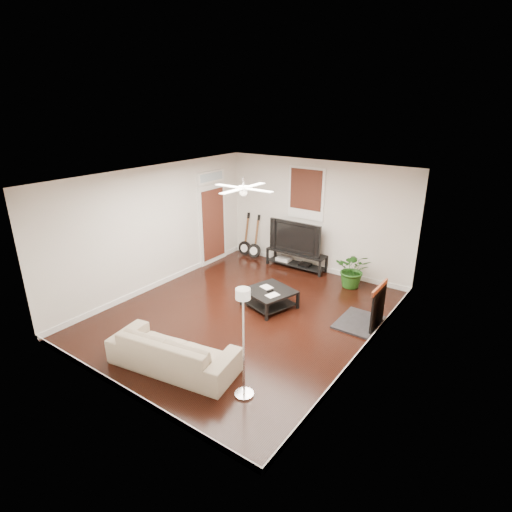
{
  "coord_description": "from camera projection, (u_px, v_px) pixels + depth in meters",
  "views": [
    {
      "loc": [
        4.48,
        -5.93,
        4.07
      ],
      "look_at": [
        0.0,
        0.4,
        1.15
      ],
      "focal_mm": 28.69,
      "sensor_mm": 36.0,
      "label": 1
    }
  ],
  "objects": [
    {
      "name": "door_left",
      "position": [
        213.0,
        217.0,
        10.73
      ],
      "size": [
        0.08,
        1.0,
        2.5
      ],
      "primitive_type": "cube",
      "color": "white",
      "rests_on": "wall_left"
    },
    {
      "name": "room",
      "position": [
        244.0,
        250.0,
        7.89
      ],
      "size": [
        5.01,
        6.01,
        2.81
      ],
      "color": "black",
      "rests_on": "ground"
    },
    {
      "name": "guitar_right",
      "position": [
        254.0,
        237.0,
        11.17
      ],
      "size": [
        0.42,
        0.32,
        1.23
      ],
      "primitive_type": null,
      "rotation": [
        0.0,
        0.0,
        0.15
      ],
      "color": "black",
      "rests_on": "floor"
    },
    {
      "name": "coffee_table",
      "position": [
        269.0,
        298.0,
        8.63
      ],
      "size": [
        1.12,
        1.12,
        0.38
      ],
      "primitive_type": "cube",
      "rotation": [
        0.0,
        0.0,
        -0.29
      ],
      "color": "black",
      "rests_on": "floor"
    },
    {
      "name": "brick_accent",
      "position": [
        389.0,
        262.0,
        7.31
      ],
      "size": [
        0.02,
        2.2,
        2.8
      ],
      "primitive_type": "cube",
      "color": "#AB5537",
      "rests_on": "floor"
    },
    {
      "name": "window_back",
      "position": [
        306.0,
        194.0,
        10.13
      ],
      "size": [
        1.0,
        0.06,
        1.3
      ],
      "primitive_type": "cube",
      "color": "black",
      "rests_on": "wall_back"
    },
    {
      "name": "fireplace",
      "position": [
        368.0,
        304.0,
        7.8
      ],
      "size": [
        0.8,
        1.1,
        0.92
      ],
      "primitive_type": "cube",
      "color": "black",
      "rests_on": "floor"
    },
    {
      "name": "ceiling_fan",
      "position": [
        243.0,
        188.0,
        7.47
      ],
      "size": [
        1.24,
        1.24,
        0.32
      ],
      "primitive_type": null,
      "color": "white",
      "rests_on": "ceiling"
    },
    {
      "name": "floor_lamp",
      "position": [
        244.0,
        344.0,
        5.76
      ],
      "size": [
        0.33,
        0.33,
        1.75
      ],
      "primitive_type": null,
      "rotation": [
        0.0,
        0.0,
        0.17
      ],
      "color": "white",
      "rests_on": "floor"
    },
    {
      "name": "tv",
      "position": [
        297.0,
        236.0,
        10.44
      ],
      "size": [
        1.44,
        0.19,
        0.83
      ],
      "primitive_type": "imported",
      "color": "black",
      "rests_on": "tv_stand"
    },
    {
      "name": "guitar_left",
      "position": [
        245.0,
        235.0,
        11.38
      ],
      "size": [
        0.39,
        0.29,
        1.23
      ],
      "primitive_type": null,
      "rotation": [
        0.0,
        0.0,
        0.05
      ],
      "color": "black",
      "rests_on": "floor"
    },
    {
      "name": "sofa",
      "position": [
        174.0,
        350.0,
        6.61
      ],
      "size": [
        2.25,
        1.19,
        0.62
      ],
      "primitive_type": "imported",
      "rotation": [
        0.0,
        0.0,
        3.31
      ],
      "color": "tan",
      "rests_on": "floor"
    },
    {
      "name": "tv_stand",
      "position": [
        296.0,
        260.0,
        10.65
      ],
      "size": [
        1.61,
        0.43,
        0.45
      ],
      "primitive_type": "cube",
      "color": "black",
      "rests_on": "floor"
    },
    {
      "name": "potted_plant",
      "position": [
        353.0,
        269.0,
        9.47
      ],
      "size": [
        0.95,
        0.88,
        0.88
      ],
      "primitive_type": "imported",
      "rotation": [
        0.0,
        0.0,
        0.28
      ],
      "color": "#1F5317",
      "rests_on": "floor"
    }
  ]
}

